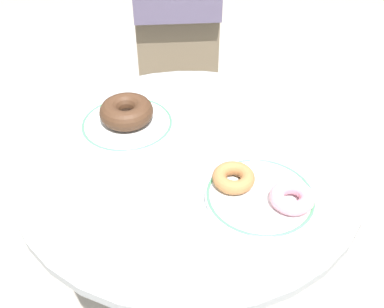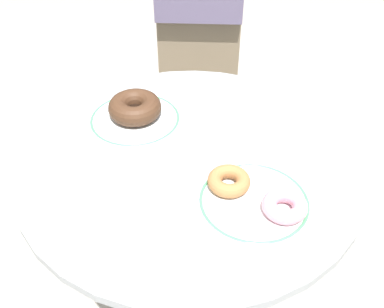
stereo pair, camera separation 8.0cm
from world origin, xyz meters
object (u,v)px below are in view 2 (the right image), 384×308
(cafe_table, at_px, (191,240))
(donut_chocolate, at_px, (135,107))
(donut_cinnamon, at_px, (229,181))
(person_figure, at_px, (201,4))
(plate_left, at_px, (135,120))
(donut_pink_frosted, at_px, (285,206))
(plate_right, at_px, (254,202))
(paper_napkin, at_px, (139,219))

(cafe_table, bearing_deg, donut_chocolate, 169.20)
(donut_cinnamon, xyz_separation_m, person_figure, (-0.44, 0.54, 0.05))
(plate_left, distance_m, donut_pink_frosted, 0.39)
(plate_left, relative_size, plate_right, 1.00)
(donut_pink_frosted, relative_size, person_figure, 0.05)
(plate_right, bearing_deg, donut_cinnamon, 176.61)
(paper_napkin, bearing_deg, donut_pink_frosted, 38.05)
(donut_pink_frosted, xyz_separation_m, paper_napkin, (-0.19, -0.15, -0.02))
(plate_left, relative_size, person_figure, 0.12)
(plate_left, bearing_deg, plate_right, -11.12)
(cafe_table, distance_m, plate_left, 0.31)
(donut_cinnamon, bearing_deg, cafe_table, 161.89)
(plate_left, relative_size, donut_pink_frosted, 2.56)
(donut_cinnamon, bearing_deg, paper_napkin, -119.75)
(donut_chocolate, distance_m, donut_pink_frosted, 0.40)
(donut_pink_frosted, height_order, donut_cinnamon, same)
(donut_chocolate, distance_m, person_figure, 0.50)
(cafe_table, bearing_deg, paper_napkin, -81.89)
(donut_chocolate, bearing_deg, plate_left, -59.23)
(donut_cinnamon, bearing_deg, plate_left, 167.39)
(donut_pink_frosted, bearing_deg, cafe_table, 171.39)
(plate_left, bearing_deg, cafe_table, -8.77)
(cafe_table, bearing_deg, donut_cinnamon, -18.11)
(paper_napkin, relative_size, person_figure, 0.08)
(plate_left, height_order, donut_pink_frosted, donut_pink_frosted)
(paper_napkin, bearing_deg, donut_chocolate, 132.08)
(person_figure, bearing_deg, donut_pink_frosted, -44.60)
(paper_napkin, distance_m, person_figure, 0.78)
(donut_chocolate, bearing_deg, donut_pink_frosted, -9.57)
(cafe_table, xyz_separation_m, plate_right, (0.17, -0.04, 0.26))
(plate_right, height_order, paper_napkin, plate_right)
(cafe_table, height_order, paper_napkin, paper_napkin)
(donut_pink_frosted, bearing_deg, donut_cinnamon, -178.39)
(donut_cinnamon, height_order, person_figure, person_figure)
(cafe_table, height_order, plate_right, plate_right)
(plate_right, height_order, person_figure, person_figure)
(donut_chocolate, height_order, person_figure, person_figure)
(plate_right, bearing_deg, donut_chocolate, 167.89)
(donut_cinnamon, distance_m, paper_napkin, 0.17)
(donut_chocolate, bearing_deg, donut_cinnamon, -13.75)
(plate_right, bearing_deg, paper_napkin, -133.82)
(donut_pink_frosted, xyz_separation_m, donut_cinnamon, (-0.11, -0.00, 0.00))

